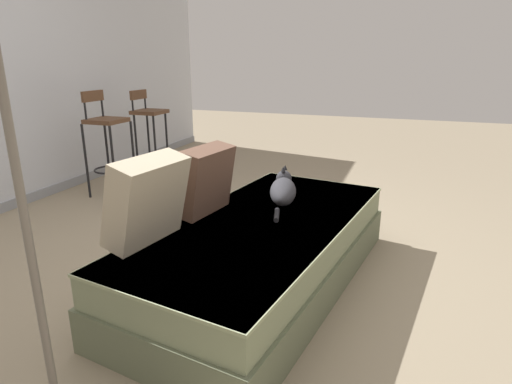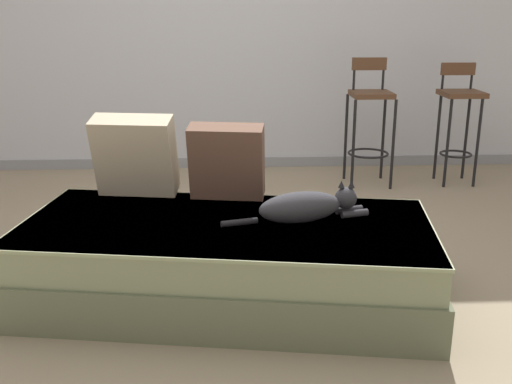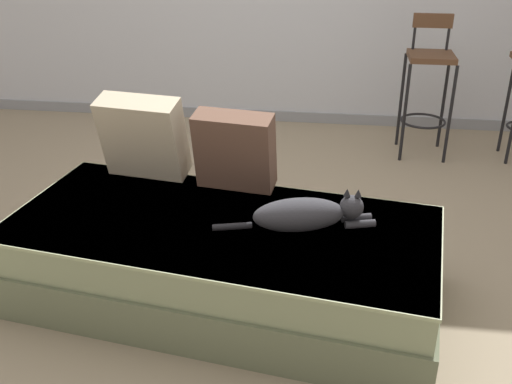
{
  "view_description": "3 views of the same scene",
  "coord_description": "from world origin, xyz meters",
  "views": [
    {
      "loc": [
        -2.22,
        -1.16,
        1.32
      ],
      "look_at": [
        0.15,
        -0.3,
        0.53
      ],
      "focal_mm": 30.0,
      "sensor_mm": 36.0,
      "label": 1
    },
    {
      "loc": [
        0.02,
        -3.15,
        1.41
      ],
      "look_at": [
        0.15,
        -0.3,
        0.53
      ],
      "focal_mm": 42.0,
      "sensor_mm": 36.0,
      "label": 2
    },
    {
      "loc": [
        0.48,
        -2.79,
        1.77
      ],
      "look_at": [
        0.15,
        -0.3,
        0.53
      ],
      "focal_mm": 42.0,
      "sensor_mm": 36.0,
      "label": 3
    }
  ],
  "objects": [
    {
      "name": "throw_pillow_middle",
      "position": [
        0.01,
        -0.03,
        0.62
      ],
      "size": [
        0.42,
        0.27,
        0.42
      ],
      "color": "brown",
      "rests_on": "couch"
    },
    {
      "name": "couch",
      "position": [
        0.0,
        -0.4,
        0.21
      ],
      "size": [
        2.14,
        1.23,
        0.41
      ],
      "color": "#636B50",
      "rests_on": "ground"
    },
    {
      "name": "throw_pillow_corner",
      "position": [
        -0.49,
        0.05,
        0.64
      ],
      "size": [
        0.47,
        0.32,
        0.46
      ],
      "color": "beige",
      "rests_on": "couch"
    },
    {
      "name": "bar_stool_near_window",
      "position": [
        1.16,
        1.62,
        0.59
      ],
      "size": [
        0.34,
        0.34,
        1.02
      ],
      "color": "black",
      "rests_on": "ground"
    },
    {
      "name": "bar_stool_by_doorway",
      "position": [
        1.9,
        1.62,
        0.61
      ],
      "size": [
        0.32,
        0.32,
        0.98
      ],
      "color": "black",
      "rests_on": "ground"
    },
    {
      "name": "ground_plane",
      "position": [
        0.0,
        0.0,
        0.0
      ],
      "size": [
        16.0,
        16.0,
        0.0
      ],
      "primitive_type": "plane",
      "color": "gray",
      "rests_on": "ground"
    },
    {
      "name": "cat",
      "position": [
        0.39,
        -0.4,
        0.49
      ],
      "size": [
        0.74,
        0.28,
        0.19
      ],
      "color": "#333338",
      "rests_on": "couch"
    }
  ]
}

